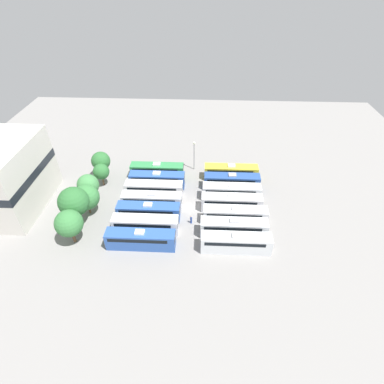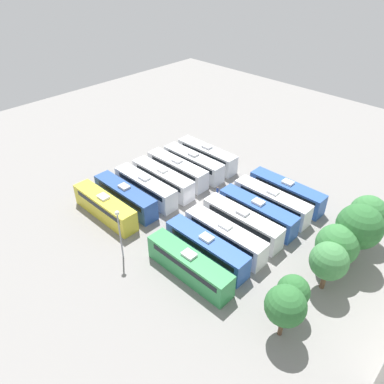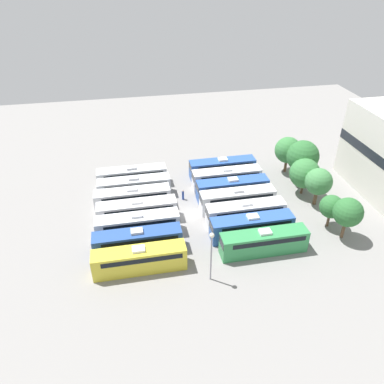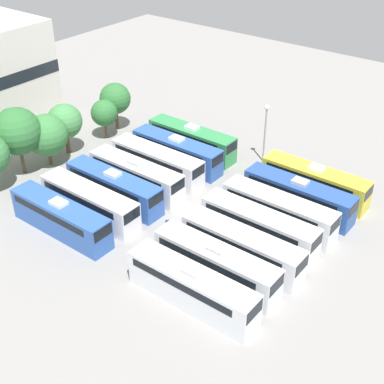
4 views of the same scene
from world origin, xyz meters
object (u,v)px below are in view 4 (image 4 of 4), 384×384
Objects in this scene: bus_2 at (242,246)px; bus_5 at (298,195)px; bus_7 at (61,217)px; tree_1 at (17,131)px; tree_5 at (115,99)px; bus_1 at (216,263)px; bus_13 at (192,139)px; bus_9 at (114,187)px; bus_8 at (89,201)px; bus_0 at (192,286)px; bus_6 at (314,181)px; bus_12 at (177,151)px; worker_person at (167,226)px; light_pole at (266,123)px; bus_3 at (259,226)px; tree_3 at (65,121)px; bus_4 at (278,210)px; bus_10 at (136,175)px; tree_2 at (46,135)px; tree_4 at (104,113)px; bus_11 at (157,162)px.

bus_2 is 10.72m from bus_5.
bus_7 is 14.04m from tree_1.
bus_1 is at bearing -120.61° from tree_5.
bus_9 is at bearing -178.79° from bus_13.
bus_2 is 1.00× the size of bus_7.
bus_13 is (14.16, 16.63, 0.00)m from bus_2.
bus_2 is 16.67m from bus_8.
bus_13 is at bearing 37.70° from bus_0.
bus_8 is 1.84× the size of tree_5.
bus_6 is 1.00× the size of bus_12.
worker_person is 18.91m from light_pole.
bus_0 is 1.00× the size of bus_3.
bus_7 is 1.86× the size of tree_3.
bus_4 is 1.84× the size of tree_5.
bus_8 is 22.70m from light_pole.
tree_3 reaches higher than bus_3.
bus_3 and bus_10 have the same top height.
bus_8 is at bearing 178.82° from bus_10.
bus_1 is 8.21m from worker_person.
bus_6 is 31.18m from tree_2.
bus_5 is (3.64, -0.27, 0.00)m from bus_4.
bus_6 is 1.00× the size of bus_13.
bus_4 is 17.83m from bus_13.
bus_4 is 17.48m from bus_9.
tree_3 is (8.14, 28.44, 2.40)m from bus_1.
bus_8 is 18.25m from tree_4.
bus_7 is at bearing 178.09° from bus_10.
bus_0 is 1.00× the size of bus_2.
bus_8 is at bearing 179.20° from bus_12.
bus_5 is 1.00× the size of bus_13.
tree_3 reaches higher than bus_4.
bus_6 is (17.70, -0.51, 0.00)m from bus_1.
worker_person is at bearing -179.37° from light_pole.
bus_13 is at bearing 42.69° from bus_1.
bus_11 is 13.46m from tree_2.
tree_2 is at bearing 84.14° from worker_person.
tree_5 is at bearing 65.04° from bus_2.
bus_10 is at bearing 151.15° from light_pole.
tree_5 is (12.05, 0.58, 0.48)m from tree_2.
bus_8 is (-3.28, 16.34, 0.00)m from bus_2.
tree_4 is at bearing 74.19° from bus_11.
bus_5 is 11.39m from light_pole.
bus_9 is 2.27× the size of tree_4.
bus_3 and bus_13 have the same top height.
bus_9 is 13.44m from tree_1.
tree_3 is 5.90m from tree_4.
tree_3 reaches higher than bus_6.
tree_5 is (20.35, 28.50, 2.57)m from bus_0.
tree_4 is at bearing -165.57° from tree_5.
bus_6 is 21.62m from bus_9.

